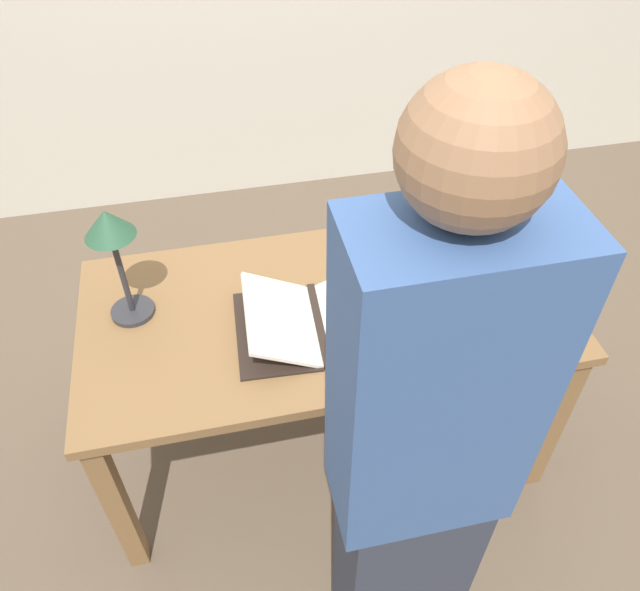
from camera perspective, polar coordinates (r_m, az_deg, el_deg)
ground_plane at (r=2.54m, az=0.34°, el=-12.74°), size 12.00×12.00×0.00m
reading_desk at (r=2.04m, az=0.42°, el=-2.69°), size 1.53×0.77×0.73m
open_book at (r=1.89m, az=-0.12°, el=-2.19°), size 0.52×0.38×0.11m
book_stack_tall at (r=2.04m, az=12.34°, el=2.06°), size 0.22×0.32×0.13m
book_standing_upright at (r=1.96m, az=7.61°, el=3.77°), size 0.05×0.15×0.27m
reading_lamp at (r=1.85m, az=-18.50°, el=4.93°), size 0.14×0.14×0.39m
coffee_mug at (r=1.87m, az=6.17°, el=-2.40°), size 0.10×0.08×0.09m
person_reader at (r=1.41m, az=8.80°, el=-16.35°), size 0.36×0.23×1.80m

